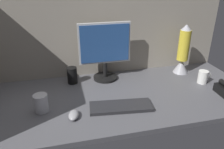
# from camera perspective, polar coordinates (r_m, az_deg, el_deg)

# --- Properties ---
(ground_plane) EXTENTS (1.80, 0.80, 0.03)m
(ground_plane) POSITION_cam_1_polar(r_m,az_deg,el_deg) (1.49, 2.48, -5.34)
(ground_plane) COLOR #515156
(cubicle_wall_back) EXTENTS (1.80, 0.05, 0.67)m
(cubicle_wall_back) POSITION_cam_1_polar(r_m,az_deg,el_deg) (1.69, -0.84, 11.41)
(cubicle_wall_back) COLOR gray
(cubicle_wall_back) RESTS_ON ground_plane
(monitor) EXTENTS (0.38, 0.18, 0.42)m
(monitor) POSITION_cam_1_polar(r_m,az_deg,el_deg) (1.59, -1.88, 6.52)
(monitor) COLOR black
(monitor) RESTS_ON ground_plane
(keyboard) EXTENTS (0.38, 0.17, 0.02)m
(keyboard) POSITION_cam_1_polar(r_m,az_deg,el_deg) (1.32, 2.32, -8.29)
(keyboard) COLOR #262628
(keyboard) RESTS_ON ground_plane
(mouse) EXTENTS (0.07, 0.11, 0.03)m
(mouse) POSITION_cam_1_polar(r_m,az_deg,el_deg) (1.26, -9.92, -10.29)
(mouse) COLOR #99999E
(mouse) RESTS_ON ground_plane
(mug_ceramic_white) EXTENTS (0.10, 0.07, 0.09)m
(mug_ceramic_white) POSITION_cam_1_polar(r_m,az_deg,el_deg) (1.72, 22.55, -0.56)
(mug_ceramic_white) COLOR white
(mug_ceramic_white) RESTS_ON ground_plane
(mug_steel) EXTENTS (0.08, 0.08, 0.11)m
(mug_steel) POSITION_cam_1_polar(r_m,az_deg,el_deg) (1.34, -17.90, -7.08)
(mug_steel) COLOR #B2B2B7
(mug_steel) RESTS_ON ground_plane
(mug_black_travel) EXTENTS (0.07, 0.07, 0.12)m
(mug_black_travel) POSITION_cam_1_polar(r_m,az_deg,el_deg) (1.61, -10.27, -0.21)
(mug_black_travel) COLOR black
(mug_black_travel) RESTS_ON ground_plane
(lava_lamp) EXTENTS (0.12, 0.12, 0.39)m
(lava_lamp) POSITION_cam_1_polar(r_m,az_deg,el_deg) (1.81, 17.88, 5.29)
(lava_lamp) COLOR #A5A5AD
(lava_lamp) RESTS_ON ground_plane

